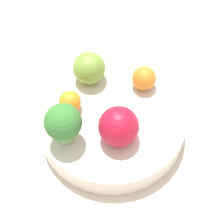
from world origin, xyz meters
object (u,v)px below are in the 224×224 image
object	(u,v)px
orange_back	(144,78)
broccoli	(63,123)
bowl	(112,123)
orange_front	(70,102)
apple_green	(89,68)
apple_red	(115,127)

from	to	relation	value
orange_back	broccoli	bearing A→B (deg)	-153.30
bowl	orange_front	xyz separation A→B (m)	(-0.06, 0.03, 0.04)
apple_green	orange_front	distance (m)	0.07
bowl	apple_green	size ratio (longest dim) A/B	4.35
broccoli	orange_front	distance (m)	0.06
apple_red	orange_front	size ratio (longest dim) A/B	1.72
orange_front	orange_back	xyz separation A→B (m)	(0.12, 0.02, 0.00)
apple_green	orange_front	bearing A→B (deg)	-128.43
bowl	apple_green	xyz separation A→B (m)	(-0.02, 0.08, 0.05)
bowl	orange_front	distance (m)	0.08
bowl	orange_back	xyz separation A→B (m)	(0.06, 0.05, 0.04)
bowl	orange_front	world-z (taller)	orange_front
bowl	orange_back	size ratio (longest dim) A/B	5.89
bowl	apple_red	xyz separation A→B (m)	(-0.00, -0.04, 0.05)
apple_red	orange_front	world-z (taller)	apple_red
broccoli	apple_red	xyz separation A→B (m)	(0.07, -0.02, -0.01)
apple_green	orange_front	xyz separation A→B (m)	(-0.04, -0.05, -0.01)
orange_back	apple_green	bearing A→B (deg)	156.49
orange_front	orange_back	size ratio (longest dim) A/B	0.88
apple_green	broccoli	bearing A→B (deg)	-118.62
bowl	broccoli	xyz separation A→B (m)	(-0.08, -0.02, 0.06)
broccoli	orange_front	bearing A→B (deg)	73.01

